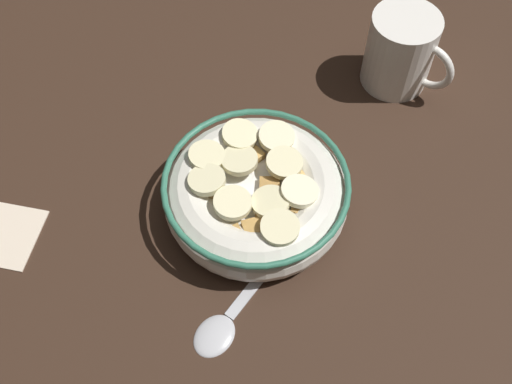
{
  "coord_description": "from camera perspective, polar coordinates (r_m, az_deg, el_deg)",
  "views": [
    {
      "loc": [
        19.6,
        -23.86,
        51.58
      ],
      "look_at": [
        0.0,
        0.0,
        3.0
      ],
      "focal_mm": 43.14,
      "sensor_mm": 36.0,
      "label": 1
    }
  ],
  "objects": [
    {
      "name": "cereal_bowl",
      "position": [
        0.58,
        0.01,
        -0.12
      ],
      "size": [
        17.5,
        17.5,
        5.74
      ],
      "color": "silver",
      "rests_on": "ground_plane"
    },
    {
      "name": "coffee_mug",
      "position": [
        0.69,
        13.32,
        12.57
      ],
      "size": [
        10.1,
        7.28,
        8.63
      ],
      "color": "white",
      "rests_on": "ground_plane"
    },
    {
      "name": "spoon",
      "position": [
        0.55,
        -2.4,
        -11.26
      ],
      "size": [
        3.5,
        16.24,
        0.8
      ],
      "color": "#B7B7BC",
      "rests_on": "ground_plane"
    },
    {
      "name": "ground_plane",
      "position": [
        0.61,
        -0.0,
        -2.02
      ],
      "size": [
        118.25,
        118.25,
        2.0
      ],
      "primitive_type": "cube",
      "color": "#332116"
    }
  ]
}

